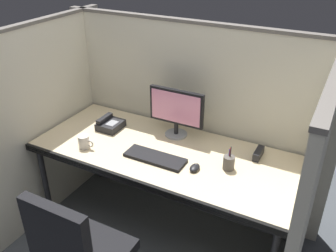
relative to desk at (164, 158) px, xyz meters
The scene contains 11 objects.
cubicle_partition_rear 0.47m from the desk, 90.00° to the left, with size 2.21×0.06×1.57m.
cubicle_partition_left 1.00m from the desk, behind, with size 0.06×1.41×1.57m.
cubicle_partition_right 1.00m from the desk, ahead, with size 0.06×1.41×1.57m.
desk is the anchor object (origin of this frame).
monitor_center 0.37m from the desk, 97.29° to the left, with size 0.43×0.17×0.37m.
keyboard_main 0.12m from the desk, 95.95° to the right, with size 0.43×0.15×0.02m, color black.
computer_mouse 0.31m from the desk, 18.93° to the right, with size 0.06×0.10×0.04m.
pen_cup 0.48m from the desk, ahead, with size 0.08×0.08×0.17m.
coffee_mug 0.59m from the desk, 158.35° to the right, with size 0.13×0.08×0.09m.
desk_phone 0.56m from the desk, 168.57° to the left, with size 0.17×0.19×0.09m.
red_stapler 0.66m from the desk, 22.39° to the left, with size 0.04×0.15×0.06m, color black.
Camera 1 is at (1.04, -1.62, 2.13)m, focal length 38.83 mm.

